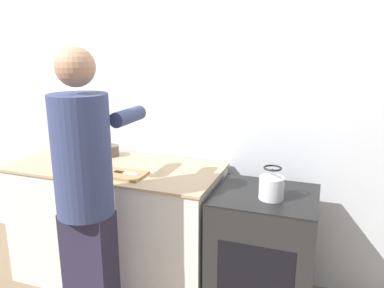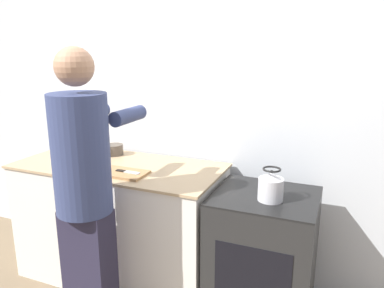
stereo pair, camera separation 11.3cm
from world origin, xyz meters
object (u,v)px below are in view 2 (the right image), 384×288
oven (262,257)px  kettle (271,187)px  person (85,188)px  knife (127,172)px  cutting_board (122,173)px  bowl_prep (115,150)px  canister_jar (91,147)px

oven → kettle: 0.53m
person → knife: person is taller
oven → cutting_board: cutting_board is taller
knife → person: bearing=-91.5°
oven → kettle: bearing=-58.7°
knife → bowl_prep: bearing=134.2°
oven → cutting_board: bearing=-172.9°
person → bowl_prep: (-0.34, 0.81, -0.01)m
bowl_prep → canister_jar: 0.19m
bowl_prep → canister_jar: (-0.13, -0.13, 0.04)m
bowl_prep → oven: bearing=-11.7°
kettle → cutting_board: bearing=-177.0°
oven → bowl_prep: size_ratio=6.31×
oven → knife: (-0.94, -0.12, 0.51)m
cutting_board → canister_jar: 0.53m
oven → canister_jar: (-1.43, 0.14, 0.58)m
oven → bowl_prep: bowl_prep is taller
person → canister_jar: bearing=124.4°
oven → canister_jar: size_ratio=5.11×
kettle → person: bearing=-154.7°
kettle → canister_jar: canister_jar is taller
knife → canister_jar: 0.55m
knife → canister_jar: canister_jar is taller
oven → person: person is taller
kettle → bowl_prep: bearing=165.8°
canister_jar → person: bearing=-55.6°
knife → canister_jar: bearing=153.8°
oven → kettle: (0.04, -0.07, 0.53)m
knife → kettle: size_ratio=0.89×
kettle → canister_jar: size_ratio=1.19×
knife → canister_jar: size_ratio=1.06×
knife → kettle: 0.99m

